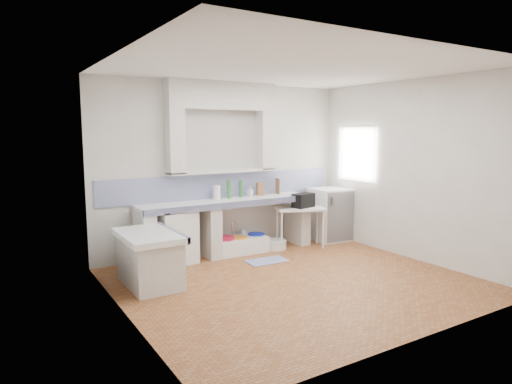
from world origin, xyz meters
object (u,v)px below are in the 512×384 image
stove (175,237)px  side_table (300,227)px  sink (238,246)px  fridge (329,214)px

stove → side_table: size_ratio=0.96×
stove → sink: bearing=-6.1°
stove → fridge: bearing=-8.1°
stove → side_table: (2.22, -0.24, -0.05)m
sink → fridge: size_ratio=0.98×
sink → fridge: 1.91m
fridge → stove: bearing=-178.2°
stove → fridge: fridge is taller
side_table → stove: bearing=-163.9°
stove → side_table: bearing=-12.1°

